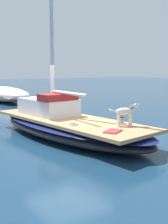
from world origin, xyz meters
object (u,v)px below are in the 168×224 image
object	(u,v)px
dog_white	(126,112)
moored_boat_far_astern	(3,94)
deck_winch	(121,120)
coiled_rope	(73,124)
deck_towel	(113,131)
sailboat_main	(68,128)

from	to	relation	value
dog_white	moored_boat_far_astern	size ratio (longest dim) A/B	0.13
deck_winch	dog_white	bearing A→B (deg)	-113.73
dog_white	deck_winch	bearing A→B (deg)	66.27
moored_boat_far_astern	coiled_rope	bearing A→B (deg)	-99.24
deck_towel	sailboat_main	bearing A→B (deg)	88.44
dog_white	deck_towel	distance (m)	1.00
coiled_rope	deck_towel	distance (m)	1.50
deck_winch	coiled_rope	size ratio (longest dim) A/B	0.65
deck_winch	moored_boat_far_astern	distance (m)	14.00
dog_white	moored_boat_far_astern	world-z (taller)	moored_boat_far_astern
sailboat_main	deck_towel	xyz separation A→B (m)	(-0.07, -2.51, 0.34)
sailboat_main	coiled_rope	size ratio (longest dim) A/B	23.12
coiled_rope	deck_towel	bearing A→B (deg)	-75.79
dog_white	coiled_rope	bearing A→B (deg)	138.31
moored_boat_far_astern	deck_winch	bearing A→B (deg)	-93.24
dog_white	deck_winch	distance (m)	0.55
deck_winch	coiled_rope	world-z (taller)	deck_winch
sailboat_main	dog_white	size ratio (longest dim) A/B	8.54
deck_winch	deck_towel	bearing A→B (deg)	-141.75
sailboat_main	coiled_rope	world-z (taller)	coiled_rope
sailboat_main	coiled_rope	xyz separation A→B (m)	(-0.44, -1.06, 0.35)
deck_winch	deck_towel	xyz separation A→B (m)	(-1.00, -0.79, -0.08)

